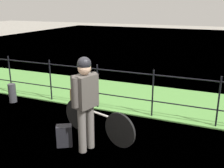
{
  "coord_description": "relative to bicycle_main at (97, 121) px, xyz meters",
  "views": [
    {
      "loc": [
        2.07,
        -3.7,
        2.49
      ],
      "look_at": [
        -0.01,
        1.15,
        0.9
      ],
      "focal_mm": 42.39,
      "sensor_mm": 36.0,
      "label": 1
    }
  ],
  "objects": [
    {
      "name": "cyclist_person",
      "position": [
        0.03,
        -0.48,
        0.65
      ],
      "size": [
        0.36,
        0.52,
        1.68
      ],
      "color": "slate",
      "rests_on": "ground"
    },
    {
      "name": "ground_plane",
      "position": [
        0.04,
        -0.47,
        -0.35
      ],
      "size": [
        60.0,
        60.0,
        0.0
      ],
      "primitive_type": "plane",
      "color": "gray"
    },
    {
      "name": "grass_strip",
      "position": [
        0.04,
        2.46,
        -0.33
      ],
      "size": [
        27.0,
        2.4,
        0.03
      ],
      "primitive_type": "cube",
      "color": "#569342",
      "rests_on": "ground"
    },
    {
      "name": "mooring_bollard",
      "position": [
        -2.92,
        0.87,
        -0.1
      ],
      "size": [
        0.2,
        0.2,
        0.5
      ],
      "primitive_type": "cylinder",
      "color": "#38383D",
      "rests_on": "ground"
    },
    {
      "name": "terrier_dog",
      "position": [
        -0.37,
        0.11,
        0.63
      ],
      "size": [
        0.32,
        0.21,
        0.18
      ],
      "color": "tan",
      "rests_on": "wooden_crate"
    },
    {
      "name": "bicycle_main",
      "position": [
        0.0,
        0.0,
        0.0
      ],
      "size": [
        1.7,
        0.54,
        0.66
      ],
      "color": "black",
      "rests_on": "ground"
    },
    {
      "name": "harbor_water",
      "position": [
        0.04,
        10.18,
        -0.35
      ],
      "size": [
        30.0,
        30.0,
        0.0
      ],
      "primitive_type": "plane",
      "color": "#60849E",
      "rests_on": "ground"
    },
    {
      "name": "backpack_on_paving",
      "position": [
        -0.4,
        -0.53,
        -0.15
      ],
      "size": [
        0.33,
        0.3,
        0.4
      ],
      "primitive_type": "cube",
      "rotation": [
        0.0,
        0.0,
        3.7
      ],
      "color": "black",
      "rests_on": "ground"
    },
    {
      "name": "iron_fence",
      "position": [
        0.04,
        1.37,
        0.29
      ],
      "size": [
        18.04,
        0.04,
        1.11
      ],
      "color": "black",
      "rests_on": "ground"
    },
    {
      "name": "wooden_crate",
      "position": [
        -0.39,
        0.12,
        0.43
      ],
      "size": [
        0.43,
        0.34,
        0.24
      ],
      "primitive_type": "cube",
      "rotation": [
        0.0,
        0.0,
        -0.29
      ],
      "color": "brown",
      "rests_on": "bicycle_main"
    }
  ]
}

